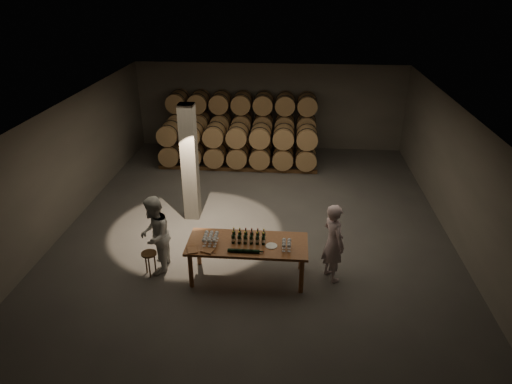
# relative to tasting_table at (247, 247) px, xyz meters

# --- Properties ---
(room) EXTENTS (12.00, 12.00, 12.00)m
(room) POSITION_rel_tasting_table_xyz_m (-1.80, 2.70, 0.80)
(room) COLOR #53504E
(room) RESTS_ON ground
(tasting_table) EXTENTS (2.60, 1.10, 0.90)m
(tasting_table) POSITION_rel_tasting_table_xyz_m (0.00, 0.00, 0.00)
(tasting_table) COLOR brown
(tasting_table) RESTS_ON ground
(barrel_stack_back) EXTENTS (5.48, 0.95, 2.31)m
(barrel_stack_back) POSITION_rel_tasting_table_xyz_m (-0.96, 7.70, 0.40)
(barrel_stack_back) COLOR #55381D
(barrel_stack_back) RESTS_ON ground
(barrel_stack_front) EXTENTS (5.48, 0.95, 1.57)m
(barrel_stack_front) POSITION_rel_tasting_table_xyz_m (-0.96, 6.30, 0.03)
(barrel_stack_front) COLOR #55381D
(barrel_stack_front) RESTS_ON ground
(bottle_cluster) EXTENTS (0.72, 0.22, 0.30)m
(bottle_cluster) POSITION_rel_tasting_table_xyz_m (0.02, 0.04, 0.21)
(bottle_cluster) COLOR black
(bottle_cluster) RESTS_ON tasting_table
(lying_bottles) EXTENTS (0.76, 0.08, 0.08)m
(lying_bottles) POSITION_rel_tasting_table_xyz_m (-0.03, -0.38, 0.14)
(lying_bottles) COLOR black
(lying_bottles) RESTS_ON tasting_table
(glass_cluster_left) EXTENTS (0.31, 0.42, 0.19)m
(glass_cluster_left) POSITION_rel_tasting_table_xyz_m (-0.80, -0.04, 0.24)
(glass_cluster_left) COLOR silver
(glass_cluster_left) RESTS_ON tasting_table
(glass_cluster_right) EXTENTS (0.20, 0.31, 0.18)m
(glass_cluster_right) POSITION_rel_tasting_table_xyz_m (0.84, -0.15, 0.24)
(glass_cluster_right) COLOR silver
(glass_cluster_right) RESTS_ON tasting_table
(plate) EXTENTS (0.25, 0.25, 0.01)m
(plate) POSITION_rel_tasting_table_xyz_m (0.52, -0.09, 0.11)
(plate) COLOR white
(plate) RESTS_ON tasting_table
(notebook_near) EXTENTS (0.29, 0.26, 0.03)m
(notebook_near) POSITION_rel_tasting_table_xyz_m (-0.80, -0.39, 0.12)
(notebook_near) COLOR #985F37
(notebook_near) RESTS_ON tasting_table
(notebook_corner) EXTENTS (0.26, 0.30, 0.02)m
(notebook_corner) POSITION_rel_tasting_table_xyz_m (-1.12, -0.40, 0.12)
(notebook_corner) COLOR #985F37
(notebook_corner) RESTS_ON tasting_table
(pen) EXTENTS (0.14, 0.04, 0.01)m
(pen) POSITION_rel_tasting_table_xyz_m (-0.69, -0.45, 0.11)
(pen) COLOR black
(pen) RESTS_ON tasting_table
(stool) EXTENTS (0.34, 0.34, 0.57)m
(stool) POSITION_rel_tasting_table_xyz_m (-2.19, -0.07, -0.33)
(stool) COLOR #55381D
(stool) RESTS_ON ground
(person_man) EXTENTS (0.70, 0.79, 1.82)m
(person_man) POSITION_rel_tasting_table_xyz_m (1.85, 0.16, 0.11)
(person_man) COLOR silver
(person_man) RESTS_ON ground
(person_woman) EXTENTS (0.77, 0.95, 1.83)m
(person_woman) POSITION_rel_tasting_table_xyz_m (-2.08, 0.11, 0.12)
(person_woman) COLOR silver
(person_woman) RESTS_ON ground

